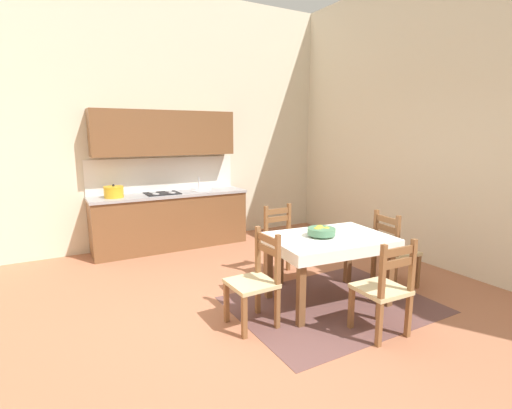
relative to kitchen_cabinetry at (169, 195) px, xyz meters
The scene contains 11 objects.
ground_plane 3.08m from the kitchen_cabinetry, 91.41° to the right, with size 6.68×7.02×0.10m, color #AD6B4C.
wall_back 1.23m from the kitchen_cabinetry, 102.30° to the left, with size 6.68×0.12×4.09m, color beige.
wall_right 4.38m from the kitchen_cabinetry, 44.14° to the right, with size 0.12×7.02×4.09m, color beige.
area_rug 3.25m from the kitchen_cabinetry, 73.52° to the right, with size 2.10×1.60×0.01m, color brown.
kitchen_cabinetry is the anchor object (origin of this frame).
dining_table 3.05m from the kitchen_cabinetry, 72.98° to the right, with size 1.36×1.02×0.75m.
dining_chair_kitchen_side 2.24m from the kitchen_cabinetry, 66.14° to the right, with size 0.43×0.43×0.93m.
dining_chair_camera_side 3.83m from the kitchen_cabinetry, 76.63° to the right, with size 0.44×0.44×0.93m.
dining_chair_window_side 3.52m from the kitchen_cabinetry, 57.45° to the right, with size 0.46×0.46×0.93m.
dining_chair_tv_side 2.99m from the kitchen_cabinetry, 91.00° to the right, with size 0.43×0.43×0.93m.
fruit_bowl 2.99m from the kitchen_cabinetry, 74.43° to the right, with size 0.30×0.30×0.12m.
Camera 1 is at (-1.66, -3.03, 1.84)m, focal length 26.62 mm.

